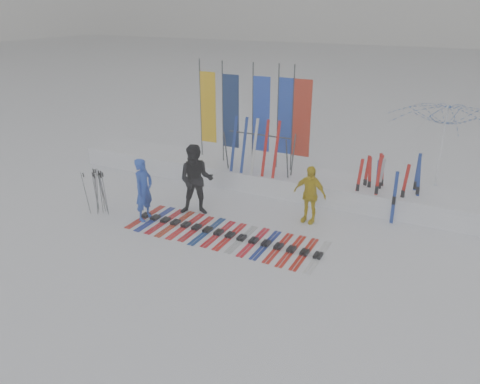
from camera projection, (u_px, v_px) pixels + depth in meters
The scene contains 11 objects.
ground at pixel (202, 253), 10.92m from camera, with size 120.00×120.00×0.00m, color white.
snow_bank at pixel (277, 179), 14.62m from camera, with size 14.00×1.60×0.60m, color white.
person_blue at pixel (144, 190), 12.33m from camera, with size 0.62×0.41×1.71m, color blue.
person_black at pixel (196, 180), 12.63m from camera, with size 0.96×0.74×1.97m, color black.
person_yellow at pixel (310, 194), 12.23m from camera, with size 0.91×0.38×1.56m, color gold.
tent_canopy at pixel (440, 152), 13.27m from camera, with size 3.24×3.30×2.97m, color white.
ski_row at pixel (224, 234), 11.75m from camera, with size 5.06×1.70×0.07m.
pole_cluster at pixel (98, 192), 12.85m from camera, with size 0.65×0.61×1.25m.
feather_flags at pixel (256, 114), 14.44m from camera, with size 3.84×0.25×3.20m.
ski_rack at pixel (259, 148), 14.07m from camera, with size 2.04×0.80×1.23m.
upright_skis at pixel (385, 185), 12.84m from camera, with size 1.61×1.18×1.66m.
Camera 1 is at (5.08, -8.17, 5.43)m, focal length 35.00 mm.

